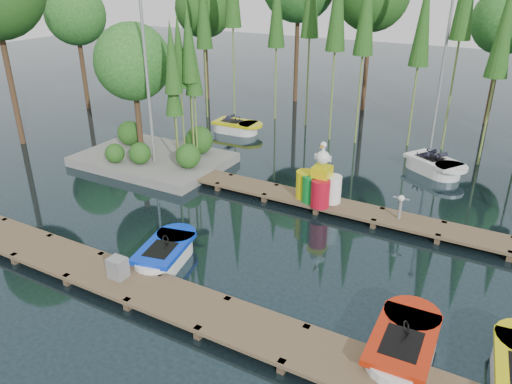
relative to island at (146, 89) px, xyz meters
The scene contains 15 objects.
ground_plane 7.79m from the island, 27.58° to the right, with size 90.00×90.00×0.00m, color #1C2D34.
near_dock 10.44m from the island, 51.04° to the right, with size 18.00×1.50×0.50m.
far_dock 7.91m from the island, ahead, with size 15.00×1.20×0.50m.
island is the anchor object (origin of this frame).
tree_screen 8.95m from the island, 59.74° to the left, with size 34.42×18.53×10.31m.
lamp_island 1.56m from the island, 44.71° to the right, with size 0.30×0.30×7.25m.
lamp_rear 12.91m from the island, 36.82° to the left, with size 0.30×0.30×7.25m.
boat_blue 8.93m from the island, 47.35° to the right, with size 1.69×2.78×0.87m.
boat_red 14.65m from the island, 27.92° to the right, with size 1.40×2.91×0.96m.
boat_yellow_far 6.13m from the island, 78.74° to the left, with size 2.76×1.33×1.36m.
boat_white_far 12.32m from the island, 22.90° to the left, with size 3.05×2.54×1.33m.
utility_cabinet 9.85m from the island, 55.06° to the right, with size 0.46×0.39×0.57m, color gray.
yellow_barrel 8.06m from the island, ahead, with size 0.65×0.65×0.98m, color #D1C70B.
drum_cluster 8.68m from the island, ahead, with size 1.28×1.18×2.21m.
seagull_post 11.29m from the island, ahead, with size 0.52×0.28×0.84m.
Camera 1 is at (7.77, -12.38, 7.83)m, focal length 35.00 mm.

